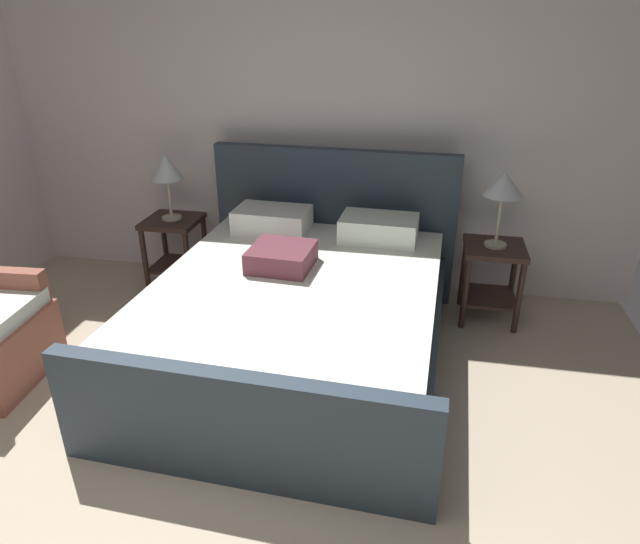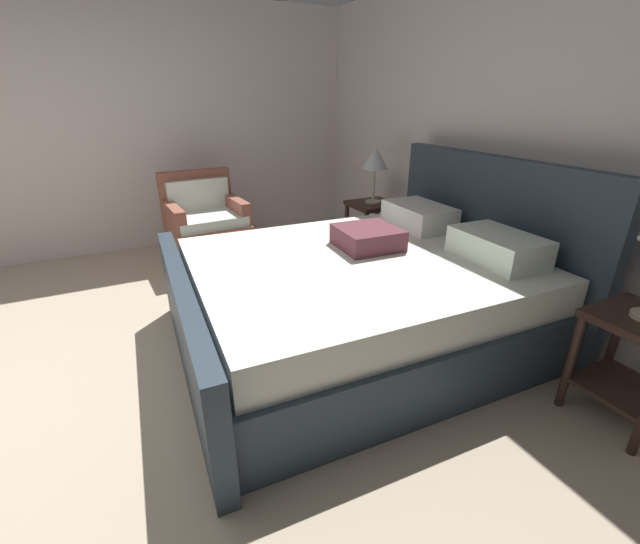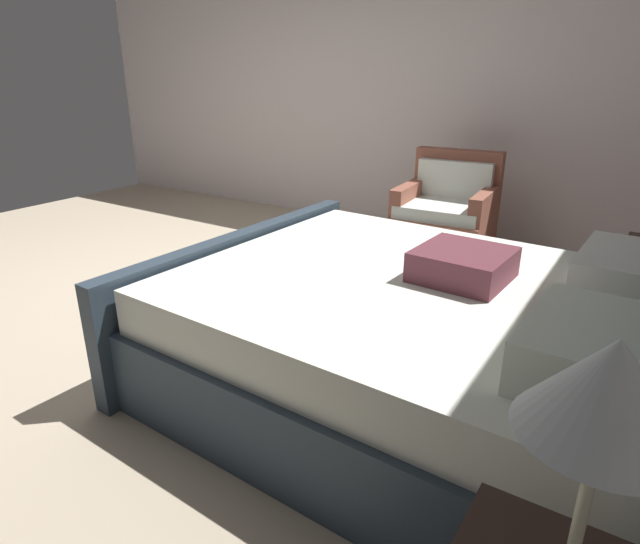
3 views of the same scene
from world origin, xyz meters
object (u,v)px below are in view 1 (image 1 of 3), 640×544
nightstand_left (175,241)px  table_lamp_right (504,186)px  table_lamp_left (166,168)px  bed (300,312)px  nightstand_right (492,270)px

nightstand_left → table_lamp_right: bearing=-2.3°
table_lamp_right → table_lamp_left: size_ratio=1.01×
nightstand_left → bed: bearing=-34.9°
table_lamp_right → nightstand_left: table_lamp_right is taller
nightstand_right → table_lamp_right: size_ratio=1.08×
table_lamp_right → table_lamp_left: 2.59m
bed → nightstand_right: 1.52m
bed → nightstand_right: (1.29, 0.80, 0.06)m
nightstand_left → nightstand_right: bearing=-2.3°
bed → nightstand_left: bearing=145.1°
table_lamp_left → nightstand_left: bearing=-63.4°
table_lamp_right → table_lamp_left: bearing=177.7°
bed → table_lamp_right: size_ratio=4.33×
nightstand_right → table_lamp_right: table_lamp_right is taller
bed → nightstand_right: size_ratio=4.01×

